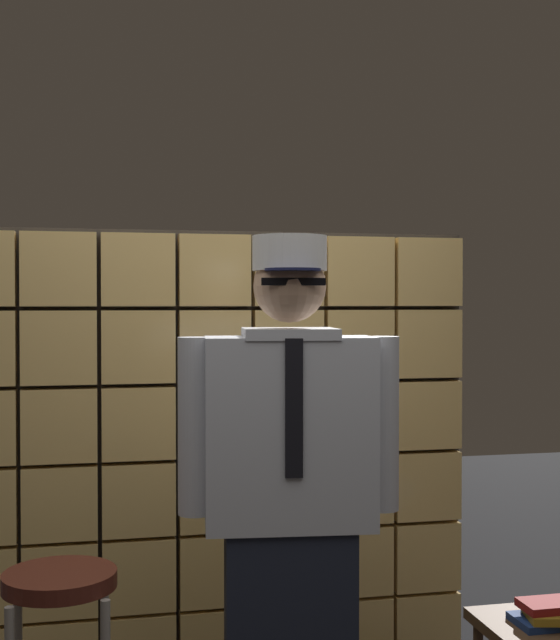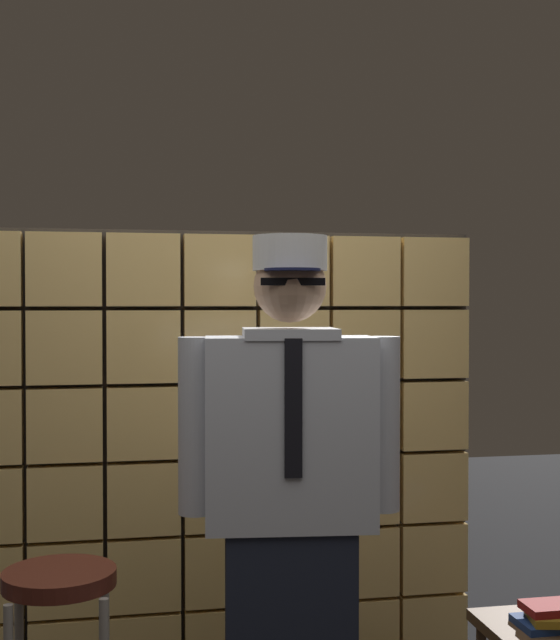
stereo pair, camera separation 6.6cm
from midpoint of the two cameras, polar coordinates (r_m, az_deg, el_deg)
The scene contains 3 objects.
glass_block_wall at distance 3.74m, azimuth -4.90°, elevation -9.12°, with size 2.27×0.10×1.95m.
standing_person at distance 2.88m, azimuth -0.03°, elevation -12.16°, with size 0.74×0.34×1.84m.
book_stack at distance 3.24m, azimuth 16.99°, elevation -18.20°, with size 0.25×0.20×0.08m.
Camera 1 is at (-0.50, -2.38, 1.62)m, focal length 48.14 mm.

